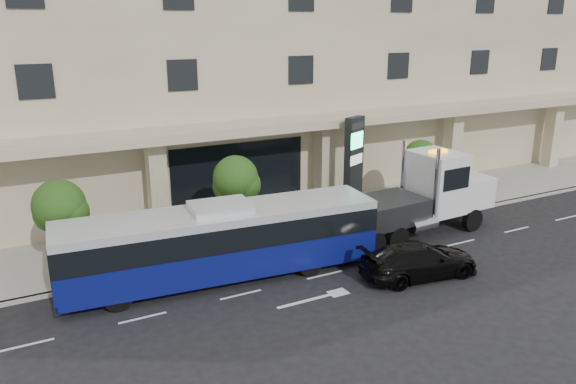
{
  "coord_description": "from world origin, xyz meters",
  "views": [
    {
      "loc": [
        -11.92,
        -20.62,
        10.63
      ],
      "look_at": [
        0.02,
        2.0,
        2.86
      ],
      "focal_mm": 35.0,
      "sensor_mm": 36.0,
      "label": 1
    }
  ],
  "objects_px": {
    "city_bus": "(221,241)",
    "signage_pylon": "(354,164)",
    "tow_truck": "(421,197)",
    "black_sedan": "(419,260)"
  },
  "relations": [
    {
      "from": "city_bus",
      "to": "black_sedan",
      "type": "relative_size",
      "value": 2.59
    },
    {
      "from": "city_bus",
      "to": "tow_truck",
      "type": "distance_m",
      "value": 11.13
    },
    {
      "from": "city_bus",
      "to": "tow_truck",
      "type": "xyz_separation_m",
      "value": [
        11.12,
        0.26,
        0.23
      ]
    },
    {
      "from": "tow_truck",
      "to": "signage_pylon",
      "type": "height_order",
      "value": "signage_pylon"
    },
    {
      "from": "black_sedan",
      "to": "tow_truck",
      "type": "bearing_deg",
      "value": -33.74
    },
    {
      "from": "black_sedan",
      "to": "signage_pylon",
      "type": "xyz_separation_m",
      "value": [
        2.23,
        8.43,
        2.16
      ]
    },
    {
      "from": "tow_truck",
      "to": "black_sedan",
      "type": "distance_m",
      "value": 5.49
    },
    {
      "from": "city_bus",
      "to": "signage_pylon",
      "type": "bearing_deg",
      "value": 30.24
    },
    {
      "from": "city_bus",
      "to": "tow_truck",
      "type": "bearing_deg",
      "value": 6.41
    },
    {
      "from": "city_bus",
      "to": "tow_truck",
      "type": "relative_size",
      "value": 1.3
    }
  ]
}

